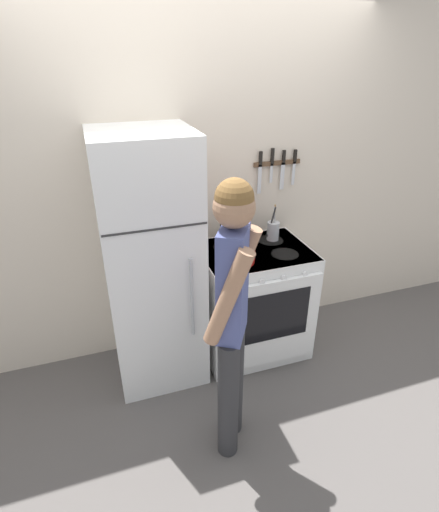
{
  "coord_description": "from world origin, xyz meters",
  "views": [
    {
      "loc": [
        -0.79,
        -2.71,
        2.21
      ],
      "look_at": [
        -0.03,
        -0.46,
        0.97
      ],
      "focal_mm": 28.0,
      "sensor_mm": 36.0,
      "label": 1
    }
  ],
  "objects_px": {
    "refrigerator": "(152,265)",
    "stove_range": "(254,301)",
    "tea_kettle": "(228,237)",
    "dutch_oven_pot": "(238,250)",
    "utensil_jar": "(273,230)",
    "person": "(232,313)"
  },
  "relations": [
    {
      "from": "utensil_jar",
      "to": "dutch_oven_pot",
      "type": "bearing_deg",
      "value": -146.66
    },
    {
      "from": "stove_range",
      "to": "tea_kettle",
      "type": "relative_size",
      "value": 3.66
    },
    {
      "from": "utensil_jar",
      "to": "person",
      "type": "height_order",
      "value": "person"
    },
    {
      "from": "stove_range",
      "to": "dutch_oven_pot",
      "type": "bearing_deg",
      "value": -151.99
    },
    {
      "from": "person",
      "to": "utensil_jar",
      "type": "bearing_deg",
      "value": -5.41
    },
    {
      "from": "tea_kettle",
      "to": "person",
      "type": "height_order",
      "value": "person"
    },
    {
      "from": "refrigerator",
      "to": "person",
      "type": "distance_m",
      "value": 0.85
    },
    {
      "from": "refrigerator",
      "to": "dutch_oven_pot",
      "type": "bearing_deg",
      "value": -12.32
    },
    {
      "from": "refrigerator",
      "to": "tea_kettle",
      "type": "distance_m",
      "value": 0.61
    },
    {
      "from": "dutch_oven_pot",
      "to": "person",
      "type": "relative_size",
      "value": 0.17
    },
    {
      "from": "utensil_jar",
      "to": "person",
      "type": "bearing_deg",
      "value": -126.25
    },
    {
      "from": "dutch_oven_pot",
      "to": "utensil_jar",
      "type": "relative_size",
      "value": 1.04
    },
    {
      "from": "refrigerator",
      "to": "tea_kettle",
      "type": "bearing_deg",
      "value": 11.49
    },
    {
      "from": "stove_range",
      "to": "tea_kettle",
      "type": "bearing_deg",
      "value": 138.27
    },
    {
      "from": "tea_kettle",
      "to": "refrigerator",
      "type": "bearing_deg",
      "value": -168.51
    },
    {
      "from": "tea_kettle",
      "to": "utensil_jar",
      "type": "height_order",
      "value": "utensil_jar"
    },
    {
      "from": "refrigerator",
      "to": "stove_range",
      "type": "bearing_deg",
      "value": -2.23
    },
    {
      "from": "refrigerator",
      "to": "stove_range",
      "type": "height_order",
      "value": "refrigerator"
    },
    {
      "from": "refrigerator",
      "to": "person",
      "type": "bearing_deg",
      "value": -69.82
    },
    {
      "from": "stove_range",
      "to": "tea_kettle",
      "type": "distance_m",
      "value": 0.56
    },
    {
      "from": "refrigerator",
      "to": "stove_range",
      "type": "distance_m",
      "value": 0.88
    },
    {
      "from": "tea_kettle",
      "to": "utensil_jar",
      "type": "relative_size",
      "value": 0.87
    }
  ]
}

